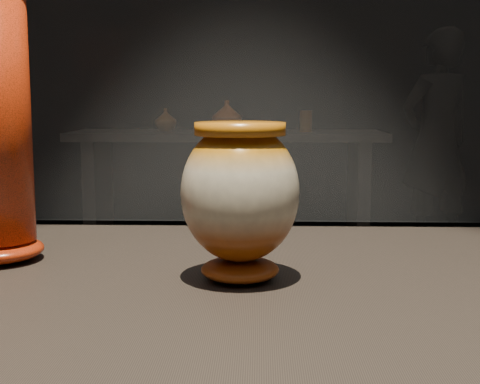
# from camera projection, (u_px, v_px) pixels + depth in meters

# --- Properties ---
(main_vase) EXTENTS (0.19, 0.19, 0.20)m
(main_vase) POSITION_uv_depth(u_px,v_px,m) (240.00, 195.00, 0.82)
(main_vase) COLOR #82360B
(main_vase) RESTS_ON display_plinth
(back_shelf) EXTENTS (2.00, 0.60, 0.90)m
(back_shelf) POSITION_uv_depth(u_px,v_px,m) (227.00, 172.00, 4.34)
(back_shelf) COLOR black
(back_shelf) RESTS_ON ground
(back_vase_left) EXTENTS (0.18, 0.18, 0.15)m
(back_vase_left) POSITION_uv_depth(u_px,v_px,m) (166.00, 120.00, 4.30)
(back_vase_left) COLOR brown
(back_vase_left) RESTS_ON back_shelf
(back_vase_mid) EXTENTS (0.27, 0.27, 0.20)m
(back_vase_mid) POSITION_uv_depth(u_px,v_px,m) (227.00, 116.00, 4.27)
(back_vase_mid) COLOR #82360B
(back_vase_mid) RESTS_ON back_shelf
(back_vase_right) EXTENTS (0.08, 0.08, 0.14)m
(back_vase_right) POSITION_uv_depth(u_px,v_px,m) (306.00, 121.00, 4.23)
(back_vase_right) COLOR brown
(back_vase_right) RESTS_ON back_shelf
(visitor) EXTENTS (0.69, 0.59, 1.60)m
(visitor) POSITION_uv_depth(u_px,v_px,m) (436.00, 141.00, 4.81)
(visitor) COLOR black
(visitor) RESTS_ON ground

